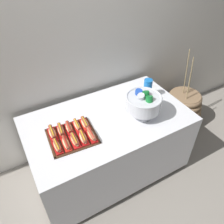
{
  "coord_description": "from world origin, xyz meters",
  "views": [
    {
      "loc": [
        -0.75,
        -1.41,
        2.18
      ],
      "look_at": [
        0.07,
        0.04,
        0.77
      ],
      "focal_mm": 35.85,
      "sensor_mm": 36.0,
      "label": 1
    }
  ],
  "objects_px": {
    "punch_bowl": "(143,103)",
    "hot_dog_2": "(75,140)",
    "hot_dog_0": "(57,146)",
    "hot_dog_9": "(85,123)",
    "buffet_table": "(108,143)",
    "hot_dog_4": "(91,135)",
    "serving_tray": "(72,137)",
    "cup_stack": "(148,89)",
    "hot_dog_3": "(83,138)",
    "floor_vase": "(182,109)",
    "hot_dog_1": "(66,143)",
    "hot_dog_7": "(69,128)",
    "hot_dog_8": "(77,126)",
    "hot_dog_6": "(61,130)",
    "hot_dog_5": "(52,133)"
  },
  "relations": [
    {
      "from": "punch_bowl",
      "to": "hot_dog_2",
      "type": "bearing_deg",
      "value": -179.1
    },
    {
      "from": "hot_dog_0",
      "to": "hot_dog_9",
      "type": "bearing_deg",
      "value": 24.29
    },
    {
      "from": "buffet_table",
      "to": "hot_dog_2",
      "type": "relative_size",
      "value": 9.4
    },
    {
      "from": "hot_dog_4",
      "to": "serving_tray",
      "type": "bearing_deg",
      "value": 146.66
    },
    {
      "from": "hot_dog_0",
      "to": "cup_stack",
      "type": "height_order",
      "value": "cup_stack"
    },
    {
      "from": "hot_dog_3",
      "to": "punch_bowl",
      "type": "relative_size",
      "value": 0.51
    },
    {
      "from": "buffet_table",
      "to": "hot_dog_4",
      "type": "distance_m",
      "value": 0.49
    },
    {
      "from": "floor_vase",
      "to": "hot_dog_1",
      "type": "xyz_separation_m",
      "value": [
        -1.72,
        -0.31,
        0.55
      ]
    },
    {
      "from": "hot_dog_7",
      "to": "hot_dog_8",
      "type": "bearing_deg",
      "value": -4.52
    },
    {
      "from": "hot_dog_8",
      "to": "hot_dog_7",
      "type": "bearing_deg",
      "value": 175.48
    },
    {
      "from": "hot_dog_0",
      "to": "hot_dog_6",
      "type": "height_order",
      "value": "hot_dog_6"
    },
    {
      "from": "hot_dog_9",
      "to": "punch_bowl",
      "type": "relative_size",
      "value": 0.5
    },
    {
      "from": "serving_tray",
      "to": "hot_dog_3",
      "type": "distance_m",
      "value": 0.12
    },
    {
      "from": "cup_stack",
      "to": "hot_dog_5",
      "type": "bearing_deg",
      "value": -176.3
    },
    {
      "from": "hot_dog_4",
      "to": "cup_stack",
      "type": "relative_size",
      "value": 0.82
    },
    {
      "from": "hot_dog_9",
      "to": "punch_bowl",
      "type": "xyz_separation_m",
      "value": [
        0.54,
        -0.14,
        0.13
      ]
    },
    {
      "from": "hot_dog_0",
      "to": "hot_dog_6",
      "type": "xyz_separation_m",
      "value": [
        0.09,
        0.16,
        0.0
      ]
    },
    {
      "from": "hot_dog_6",
      "to": "cup_stack",
      "type": "height_order",
      "value": "cup_stack"
    },
    {
      "from": "hot_dog_1",
      "to": "hot_dog_2",
      "type": "height_order",
      "value": "hot_dog_2"
    },
    {
      "from": "hot_dog_4",
      "to": "punch_bowl",
      "type": "relative_size",
      "value": 0.53
    },
    {
      "from": "buffet_table",
      "to": "hot_dog_0",
      "type": "distance_m",
      "value": 0.68
    },
    {
      "from": "hot_dog_3",
      "to": "hot_dog_9",
      "type": "height_order",
      "value": "hot_dog_3"
    },
    {
      "from": "hot_dog_5",
      "to": "hot_dog_7",
      "type": "relative_size",
      "value": 1.12
    },
    {
      "from": "hot_dog_5",
      "to": "hot_dog_8",
      "type": "distance_m",
      "value": 0.23
    },
    {
      "from": "buffet_table",
      "to": "cup_stack",
      "type": "bearing_deg",
      "value": 10.81
    },
    {
      "from": "hot_dog_2",
      "to": "hot_dog_5",
      "type": "height_order",
      "value": "hot_dog_5"
    },
    {
      "from": "hot_dog_4",
      "to": "hot_dog_8",
      "type": "xyz_separation_m",
      "value": [
        -0.06,
        0.17,
        -0.0
      ]
    },
    {
      "from": "hot_dog_6",
      "to": "hot_dog_9",
      "type": "xyz_separation_m",
      "value": [
        0.22,
        -0.02,
        -0.0
      ]
    },
    {
      "from": "hot_dog_8",
      "to": "hot_dog_1",
      "type": "bearing_deg",
      "value": -136.8
    },
    {
      "from": "hot_dog_7",
      "to": "hot_dog_8",
      "type": "height_order",
      "value": "same"
    },
    {
      "from": "hot_dog_9",
      "to": "hot_dog_8",
      "type": "bearing_deg",
      "value": 175.48
    },
    {
      "from": "serving_tray",
      "to": "hot_dog_8",
      "type": "bearing_deg",
      "value": 43.2
    },
    {
      "from": "hot_dog_0",
      "to": "hot_dog_4",
      "type": "xyz_separation_m",
      "value": [
        0.3,
        -0.02,
        0.0
      ]
    },
    {
      "from": "floor_vase",
      "to": "serving_tray",
      "type": "distance_m",
      "value": 1.74
    },
    {
      "from": "hot_dog_2",
      "to": "punch_bowl",
      "type": "relative_size",
      "value": 0.51
    },
    {
      "from": "hot_dog_7",
      "to": "floor_vase",
      "type": "bearing_deg",
      "value": 5.45
    },
    {
      "from": "hot_dog_5",
      "to": "hot_dog_8",
      "type": "height_order",
      "value": "hot_dog_5"
    },
    {
      "from": "hot_dog_8",
      "to": "hot_dog_9",
      "type": "height_order",
      "value": "hot_dog_8"
    },
    {
      "from": "hot_dog_5",
      "to": "hot_dog_9",
      "type": "distance_m",
      "value": 0.3
    },
    {
      "from": "hot_dog_1",
      "to": "hot_dog_3",
      "type": "relative_size",
      "value": 1.01
    },
    {
      "from": "hot_dog_7",
      "to": "hot_dog_4",
      "type": "bearing_deg",
      "value": -52.25
    },
    {
      "from": "hot_dog_2",
      "to": "hot_dog_4",
      "type": "distance_m",
      "value": 0.15
    },
    {
      "from": "buffet_table",
      "to": "serving_tray",
      "type": "relative_size",
      "value": 3.66
    },
    {
      "from": "hot_dog_3",
      "to": "hot_dog_4",
      "type": "relative_size",
      "value": 0.97
    },
    {
      "from": "buffet_table",
      "to": "hot_dog_1",
      "type": "bearing_deg",
      "value": -163.72
    },
    {
      "from": "hot_dog_4",
      "to": "punch_bowl",
      "type": "xyz_separation_m",
      "value": [
        0.55,
        0.02,
        0.13
      ]
    },
    {
      "from": "buffet_table",
      "to": "cup_stack",
      "type": "xyz_separation_m",
      "value": [
        0.53,
        0.1,
        0.46
      ]
    },
    {
      "from": "hot_dog_0",
      "to": "hot_dog_2",
      "type": "bearing_deg",
      "value": -4.52
    },
    {
      "from": "serving_tray",
      "to": "hot_dog_2",
      "type": "relative_size",
      "value": 2.56
    },
    {
      "from": "hot_dog_1",
      "to": "hot_dog_5",
      "type": "xyz_separation_m",
      "value": [
        -0.06,
        0.17,
        0.0
      ]
    }
  ]
}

